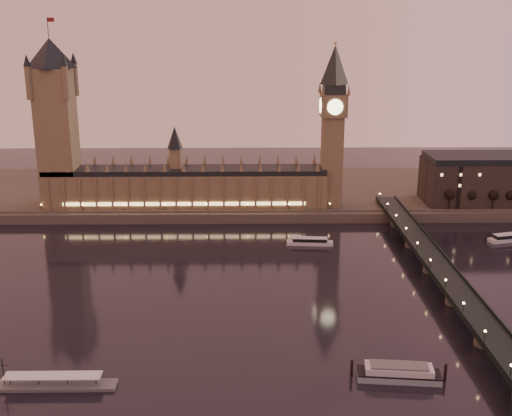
{
  "coord_description": "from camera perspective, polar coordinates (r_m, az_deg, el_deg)",
  "views": [
    {
      "loc": [
        -0.1,
        -281.26,
        121.99
      ],
      "look_at": [
        4.25,
        35.0,
        29.36
      ],
      "focal_mm": 45.0,
      "sensor_mm": 36.0,
      "label": 1
    }
  ],
  "objects": [
    {
      "name": "cruise_boat_a",
      "position": [
        364.5,
        4.8,
        -2.98
      ],
      "size": [
        26.4,
        7.8,
        4.16
      ],
      "rotation": [
        0.0,
        0.0,
        -0.08
      ],
      "color": "silver",
      "rests_on": "ground"
    },
    {
      "name": "far_embankment",
      "position": [
        462.83,
        2.97,
        1.4
      ],
      "size": [
        560.0,
        130.0,
        6.0
      ],
      "primitive_type": "cube",
      "color": "#423D35",
      "rests_on": "ground"
    },
    {
      "name": "victoria_tower",
      "position": [
        423.5,
        -17.4,
        7.96
      ],
      "size": [
        31.68,
        31.68,
        118.0
      ],
      "color": "brown",
      "rests_on": "ground"
    },
    {
      "name": "moored_barge",
      "position": [
        238.86,
        12.58,
        -14.1
      ],
      "size": [
        33.5,
        11.22,
        6.18
      ],
      "rotation": [
        0.0,
        0.0,
        -0.11
      ],
      "color": "#8499A8",
      "rests_on": "ground"
    },
    {
      "name": "big_ben",
      "position": [
        410.0,
        6.87,
        8.07
      ],
      "size": [
        17.68,
        17.68,
        104.0
      ],
      "color": "brown",
      "rests_on": "ground"
    },
    {
      "name": "ground",
      "position": [
        306.58,
        -0.71,
        -7.13
      ],
      "size": [
        700.0,
        700.0,
        0.0
      ],
      "primitive_type": "plane",
      "color": "black",
      "rests_on": "ground"
    },
    {
      "name": "westminster_bridge",
      "position": [
        317.94,
        16.12,
        -5.85
      ],
      "size": [
        13.2,
        260.0,
        15.3
      ],
      "color": "black",
      "rests_on": "ground"
    },
    {
      "name": "bare_tree_2",
      "position": [
        432.91,
        20.15,
        1.12
      ],
      "size": [
        6.52,
        6.52,
        13.25
      ],
      "color": "black",
      "rests_on": "ground"
    },
    {
      "name": "pontoon_pier",
      "position": [
        240.12,
        -17.39,
        -14.71
      ],
      "size": [
        41.39,
        6.9,
        11.04
      ],
      "color": "#595B5E",
      "rests_on": "ground"
    },
    {
      "name": "cruise_boat_b",
      "position": [
        396.58,
        21.56,
        -2.48
      ],
      "size": [
        25.0,
        11.69,
        4.48
      ],
      "rotation": [
        0.0,
        0.0,
        0.24
      ],
      "color": "silver",
      "rests_on": "ground"
    },
    {
      "name": "bare_tree_1",
      "position": [
        428.12,
        18.4,
        1.13
      ],
      "size": [
        6.52,
        6.52,
        13.25
      ],
      "color": "black",
      "rests_on": "ground"
    },
    {
      "name": "palace_of_westminster",
      "position": [
        416.49,
        -6.28,
        2.29
      ],
      "size": [
        180.0,
        26.62,
        52.0
      ],
      "color": "brown",
      "rests_on": "ground"
    },
    {
      "name": "bare_tree_0",
      "position": [
        423.74,
        16.61,
        1.13
      ],
      "size": [
        6.52,
        6.52,
        13.25
      ],
      "color": "black",
      "rests_on": "ground"
    }
  ]
}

